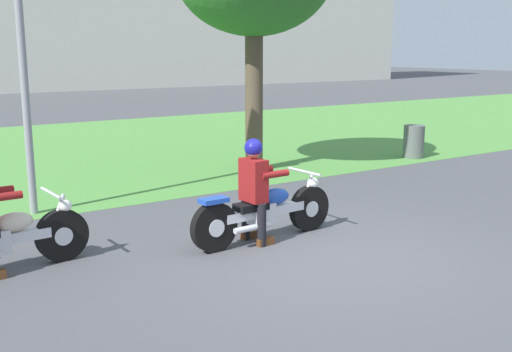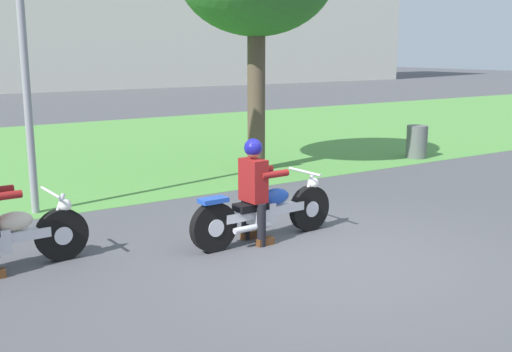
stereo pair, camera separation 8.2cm
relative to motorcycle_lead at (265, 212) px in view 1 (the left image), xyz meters
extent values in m
plane|color=#4C4C51|center=(0.28, -1.02, -0.39)|extent=(120.00, 120.00, 0.00)
cube|color=#549342|center=(0.28, 8.76, -0.39)|extent=(60.00, 12.00, 0.01)
cylinder|color=black|center=(0.79, 0.04, -0.07)|extent=(0.65, 0.15, 0.64)
cylinder|color=silver|center=(0.79, 0.04, -0.07)|extent=(0.23, 0.15, 0.22)
cylinder|color=black|center=(-0.80, -0.03, -0.07)|extent=(0.65, 0.15, 0.64)
cylinder|color=silver|center=(-0.80, -0.03, -0.07)|extent=(0.23, 0.15, 0.22)
cube|color=silver|center=(-0.01, 0.00, 0.01)|extent=(1.28, 0.20, 0.12)
cube|color=silver|center=(-0.06, 0.00, -0.01)|extent=(0.33, 0.25, 0.28)
ellipsoid|color=#1E47B2|center=(0.17, 0.01, 0.19)|extent=(0.45, 0.26, 0.22)
cube|color=black|center=(-0.23, -0.01, 0.11)|extent=(0.45, 0.26, 0.10)
cube|color=#1E47B2|center=(-0.80, -0.03, 0.28)|extent=(0.37, 0.22, 0.06)
cylinder|color=silver|center=(0.74, 0.04, 0.18)|extent=(0.25, 0.06, 0.53)
cylinder|color=silver|center=(0.69, 0.03, 0.47)|extent=(0.07, 0.66, 0.04)
sphere|color=white|center=(0.85, 0.04, 0.29)|extent=(0.16, 0.16, 0.16)
cylinder|color=silver|center=(-0.30, -0.15, -0.13)|extent=(0.55, 0.11, 0.08)
cylinder|color=black|center=(-0.20, 0.17, -0.11)|extent=(0.12, 0.12, 0.57)
cube|color=#593319|center=(-0.14, 0.18, -0.34)|extent=(0.24, 0.11, 0.10)
cylinder|color=black|center=(-0.18, -0.19, -0.11)|extent=(0.12, 0.12, 0.57)
cube|color=#593319|center=(-0.12, -0.18, -0.34)|extent=(0.24, 0.11, 0.10)
cube|color=maroon|center=(-0.19, -0.01, 0.46)|extent=(0.24, 0.39, 0.56)
cylinder|color=maroon|center=(0.02, 0.17, 0.54)|extent=(0.42, 0.11, 0.09)
cylinder|color=maroon|center=(0.04, -0.17, 0.54)|extent=(0.42, 0.11, 0.09)
sphere|color=tan|center=(-0.19, -0.01, 0.86)|extent=(0.20, 0.20, 0.20)
sphere|color=navy|center=(-0.19, -0.01, 0.89)|extent=(0.24, 0.24, 0.24)
cylinder|color=black|center=(-2.50, 0.70, -0.07)|extent=(0.64, 0.15, 0.64)
cylinder|color=silver|center=(-2.50, 0.70, -0.07)|extent=(0.23, 0.15, 0.22)
ellipsoid|color=beige|center=(-3.05, 0.67, 0.19)|extent=(0.45, 0.26, 0.22)
cylinder|color=silver|center=(-2.55, 0.70, 0.18)|extent=(0.25, 0.06, 0.53)
cylinder|color=silver|center=(-2.60, 0.70, 0.47)|extent=(0.07, 0.66, 0.04)
sphere|color=white|center=(-2.44, 0.70, 0.29)|extent=(0.16, 0.16, 0.16)
cylinder|color=maroon|center=(-3.18, 0.50, 0.54)|extent=(0.42, 0.11, 0.09)
cylinder|color=brown|center=(2.59, 4.15, 1.07)|extent=(0.37, 0.37, 2.93)
cylinder|color=gray|center=(-2.22, 3.15, 2.15)|extent=(0.12, 0.12, 5.08)
cylinder|color=#595E5B|center=(6.57, 3.33, -0.01)|extent=(0.49, 0.49, 0.77)
camera|label=1|loc=(-4.54, -6.57, 2.14)|focal=43.34mm
camera|label=2|loc=(-4.47, -6.61, 2.14)|focal=43.34mm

